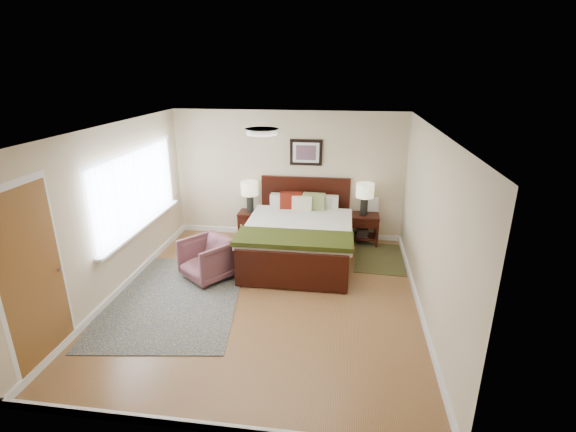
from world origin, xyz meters
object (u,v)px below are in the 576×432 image
at_px(nightstand_right, 363,226).
at_px(rug_persian, 174,297).
at_px(nightstand_left, 250,218).
at_px(lamp_left, 250,191).
at_px(lamp_right, 365,193).
at_px(armchair, 207,259).
at_px(bed, 299,230).

height_order(nightstand_right, rug_persian, nightstand_right).
bearing_deg(nightstand_right, nightstand_left, -179.82).
bearing_deg(rug_persian, lamp_left, 68.34).
bearing_deg(lamp_right, lamp_left, 180.00).
xyz_separation_m(nightstand_right, lamp_left, (-2.22, 0.01, 0.61)).
bearing_deg(nightstand_right, armchair, -144.86).
distance_m(lamp_right, rug_persian, 3.91).
height_order(bed, lamp_right, bed).
height_order(nightstand_left, nightstand_right, nightstand_right).
bearing_deg(rug_persian, nightstand_right, 33.41).
relative_size(armchair, rug_persian, 0.27).
relative_size(nightstand_right, lamp_right, 0.97).
bearing_deg(nightstand_right, lamp_left, 179.67).
height_order(nightstand_right, lamp_right, lamp_right).
relative_size(bed, lamp_left, 3.72).
bearing_deg(bed, nightstand_left, 141.11).
bearing_deg(nightstand_left, nightstand_right, 0.18).
distance_m(nightstand_left, nightstand_right, 2.22).
height_order(lamp_left, rug_persian, lamp_left).
height_order(nightstand_right, armchair, armchair).
xyz_separation_m(armchair, rug_persian, (-0.31, -0.69, -0.33)).
bearing_deg(lamp_right, rug_persian, -138.89).
distance_m(lamp_right, armchair, 3.17).
xyz_separation_m(bed, rug_persian, (-1.70, -1.59, -0.56)).
relative_size(lamp_left, lamp_right, 1.00).
bearing_deg(lamp_left, lamp_right, 0.00).
xyz_separation_m(nightstand_right, lamp_right, (0.00, 0.01, 0.66)).
xyz_separation_m(bed, nightstand_right, (1.14, 0.87, -0.20)).
distance_m(nightstand_left, rug_persian, 2.57).
bearing_deg(lamp_left, bed, -39.53).
distance_m(lamp_left, lamp_right, 2.22).
xyz_separation_m(nightstand_left, armchair, (-0.31, -1.77, -0.09)).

